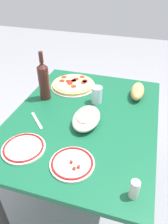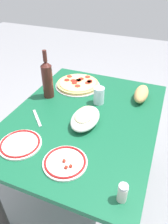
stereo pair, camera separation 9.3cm
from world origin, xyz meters
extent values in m
plane|color=gray|center=(0.00, 0.00, 0.00)|extent=(8.00, 8.00, 0.00)
cube|color=#145938|center=(0.00, 0.00, 0.70)|extent=(1.11, 0.85, 0.03)
cylinder|color=#33302D|center=(-0.50, -0.37, 0.34)|extent=(0.07, 0.07, 0.68)
cylinder|color=#33302D|center=(-0.50, 0.37, 0.34)|extent=(0.07, 0.07, 0.68)
cylinder|color=#B7B7BC|center=(-0.32, -0.18, 0.72)|extent=(0.33, 0.33, 0.01)
cylinder|color=#DBB26B|center=(-0.32, -0.18, 0.73)|extent=(0.30, 0.30, 0.02)
cylinder|color=#EFD684|center=(-0.32, -0.18, 0.74)|extent=(0.27, 0.27, 0.01)
cylinder|color=maroon|center=(-0.38, -0.18, 0.75)|extent=(0.04, 0.04, 0.00)
cylinder|color=maroon|center=(-0.36, -0.10, 0.75)|extent=(0.04, 0.04, 0.00)
cylinder|color=#B22D1E|center=(-0.34, -0.11, 0.75)|extent=(0.04, 0.04, 0.00)
cylinder|color=maroon|center=(-0.33, -0.22, 0.75)|extent=(0.04, 0.04, 0.00)
cylinder|color=maroon|center=(-0.32, -0.27, 0.75)|extent=(0.04, 0.04, 0.00)
cylinder|color=#B22D1E|center=(-0.37, -0.11, 0.75)|extent=(0.04, 0.04, 0.00)
cylinder|color=#B22D1E|center=(-0.43, -0.14, 0.75)|extent=(0.04, 0.04, 0.00)
cylinder|color=#B22D1E|center=(-0.35, -0.19, 0.75)|extent=(0.04, 0.04, 0.00)
cylinder|color=#B22D1E|center=(-0.27, -0.16, 0.75)|extent=(0.04, 0.04, 0.00)
cylinder|color=#B22D1E|center=(-0.38, -0.27, 0.75)|extent=(0.04, 0.04, 0.00)
cylinder|color=maroon|center=(-0.35, -0.18, 0.75)|extent=(0.04, 0.04, 0.00)
cylinder|color=maroon|center=(-0.30, -0.20, 0.75)|extent=(0.04, 0.04, 0.00)
ellipsoid|color=white|center=(0.06, 0.03, 0.75)|extent=(0.24, 0.15, 0.07)
ellipsoid|color=#AD2819|center=(0.06, 0.03, 0.76)|extent=(0.20, 0.12, 0.03)
ellipsoid|color=beige|center=(0.06, 0.03, 0.78)|extent=(0.17, 0.10, 0.02)
cylinder|color=#471E19|center=(-0.12, -0.31, 0.82)|extent=(0.07, 0.07, 0.22)
cone|color=#471E19|center=(-0.12, -0.31, 0.95)|extent=(0.07, 0.07, 0.03)
cylinder|color=#471E19|center=(-0.12, -0.31, 1.00)|extent=(0.03, 0.03, 0.07)
cylinder|color=silver|center=(-0.17, 0.03, 0.77)|extent=(0.07, 0.07, 0.11)
cylinder|color=white|center=(0.35, -0.21, 0.72)|extent=(0.22, 0.22, 0.01)
torus|color=red|center=(0.35, -0.21, 0.73)|extent=(0.20, 0.20, 0.01)
cylinder|color=white|center=(0.37, 0.05, 0.72)|extent=(0.21, 0.21, 0.01)
torus|color=red|center=(0.37, 0.05, 0.73)|extent=(0.19, 0.19, 0.01)
cube|color=#AD2819|center=(0.39, 0.09, 0.73)|extent=(0.01, 0.01, 0.01)
cube|color=#AD2819|center=(0.37, 0.05, 0.73)|extent=(0.01, 0.01, 0.01)
cube|color=#AD2819|center=(0.40, 0.07, 0.73)|extent=(0.01, 0.01, 0.01)
ellipsoid|color=tan|center=(-0.32, 0.28, 0.75)|extent=(0.21, 0.09, 0.08)
cylinder|color=silver|center=(0.45, 0.34, 0.75)|extent=(0.04, 0.04, 0.07)
cylinder|color=#B7B7BC|center=(0.45, 0.34, 0.80)|extent=(0.04, 0.04, 0.01)
cube|color=#B7B7BC|center=(0.12, -0.25, 0.72)|extent=(0.13, 0.13, 0.00)
camera|label=1|loc=(0.99, 0.30, 1.50)|focal=34.71mm
camera|label=2|loc=(0.96, 0.39, 1.50)|focal=34.71mm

